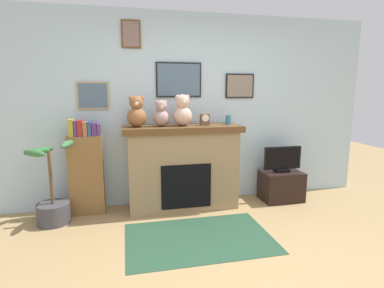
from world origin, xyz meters
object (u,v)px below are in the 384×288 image
object	(u,v)px
fireplace	(183,167)
teddy_bear_tan	(182,112)
bookshelf	(86,170)
teddy_bear_brown	(161,115)
television	(282,160)
potted_plant	(52,200)
tv_stand	(281,186)
candle_jar	(228,120)
teddy_bear_grey	(137,113)
mantel_clock	(205,120)

from	to	relation	value
fireplace	teddy_bear_tan	bearing A→B (deg)	-95.61
fireplace	bookshelf	distance (m)	1.24
teddy_bear_brown	television	bearing A→B (deg)	-1.19
fireplace	bookshelf	xyz separation A→B (m)	(-1.24, 0.05, 0.01)
potted_plant	tv_stand	bearing A→B (deg)	2.32
potted_plant	television	size ratio (longest dim) A/B	1.80
fireplace	teddy_bear_brown	size ratio (longest dim) A/B	4.61
potted_plant	candle_jar	distance (m)	2.41
teddy_bear_tan	teddy_bear_brown	bearing A→B (deg)	179.98
bookshelf	tv_stand	bearing A→B (deg)	-2.14
teddy_bear_brown	tv_stand	bearing A→B (deg)	-1.14
bookshelf	television	size ratio (longest dim) A/B	2.20
potted_plant	tv_stand	distance (m)	3.05
television	teddy_bear_grey	distance (m)	2.14
fireplace	teddy_bear_grey	bearing A→B (deg)	-178.22
fireplace	candle_jar	bearing A→B (deg)	-1.63
bookshelf	teddy_bear_brown	bearing A→B (deg)	-3.92
potted_plant	tv_stand	size ratio (longest dim) A/B	1.77
potted_plant	candle_jar	bearing A→B (deg)	4.05
candle_jar	teddy_bear_grey	world-z (taller)	teddy_bear_grey
bookshelf	potted_plant	xyz separation A→B (m)	(-0.37, -0.22, -0.29)
television	potted_plant	bearing A→B (deg)	-177.70
television	teddy_bear_brown	size ratio (longest dim) A/B	1.66
teddy_bear_tan	television	bearing A→B (deg)	-1.41
tv_stand	television	xyz separation A→B (m)	(0.00, -0.00, 0.39)
mantel_clock	teddy_bear_brown	distance (m)	0.58
fireplace	bookshelf	world-z (taller)	bookshelf
tv_stand	potted_plant	bearing A→B (deg)	-177.68
potted_plant	mantel_clock	bearing A→B (deg)	4.70
fireplace	mantel_clock	xyz separation A→B (m)	(0.30, -0.02, 0.63)
mantel_clock	teddy_bear_grey	size ratio (longest dim) A/B	0.38
mantel_clock	teddy_bear_grey	distance (m)	0.89
candle_jar	television	bearing A→B (deg)	-2.53
television	candle_jar	world-z (taller)	candle_jar
tv_stand	mantel_clock	world-z (taller)	mantel_clock
mantel_clock	teddy_bear_brown	world-z (taller)	teddy_bear_brown
potted_plant	mantel_clock	distance (m)	2.12
television	teddy_bear_tan	world-z (taller)	teddy_bear_tan
fireplace	tv_stand	distance (m)	1.48
fireplace	teddy_bear_brown	xyz separation A→B (m)	(-0.27, -0.02, 0.70)
television	fireplace	bearing A→B (deg)	177.86
television	candle_jar	size ratio (longest dim) A/B	4.30
fireplace	television	distance (m)	1.44
teddy_bear_brown	teddy_bear_grey	bearing A→B (deg)	-179.99
bookshelf	mantel_clock	bearing A→B (deg)	-2.50
fireplace	television	size ratio (longest dim) A/B	2.78
teddy_bear_grey	fireplace	bearing A→B (deg)	1.78
teddy_bear_grey	teddy_bear_brown	world-z (taller)	teddy_bear_grey
teddy_bear_brown	fireplace	bearing A→B (deg)	3.78
teddy_bear_brown	teddy_bear_tan	distance (m)	0.27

